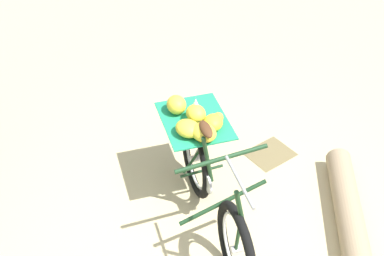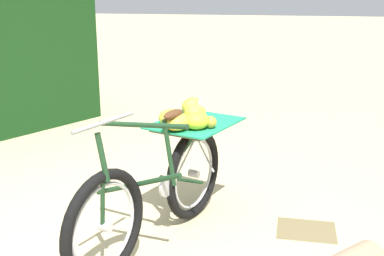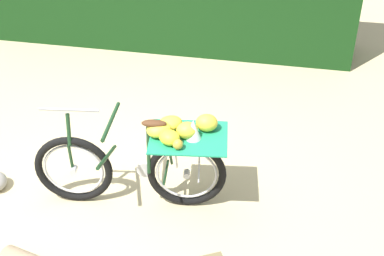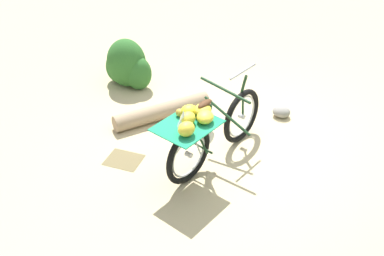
% 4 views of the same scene
% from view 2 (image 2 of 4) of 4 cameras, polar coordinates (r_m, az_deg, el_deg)
% --- Properties ---
extents(bicycle, '(0.96, 1.77, 1.03)m').
position_cam_2_polar(bicycle, '(3.56, -3.05, -4.95)').
color(bicycle, black).
rests_on(bicycle, ground_plane).
extents(leaf_litter_patch, '(0.44, 0.36, 0.01)m').
position_cam_2_polar(leaf_litter_patch, '(3.94, 13.03, -11.36)').
color(leaf_litter_patch, olive).
rests_on(leaf_litter_patch, ground_plane).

